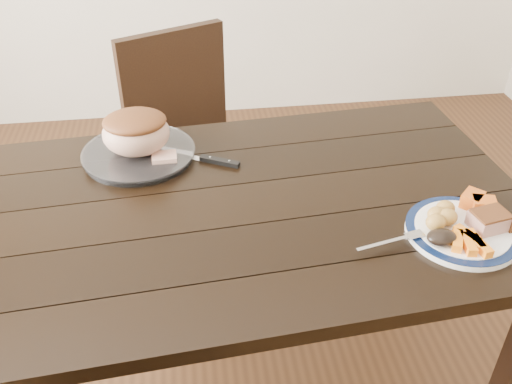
{
  "coord_description": "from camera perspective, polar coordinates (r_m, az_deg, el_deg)",
  "views": [
    {
      "loc": [
        -0.08,
        -1.19,
        1.63
      ],
      "look_at": [
        0.08,
        -0.02,
        0.8
      ],
      "focal_mm": 40.0,
      "sensor_mm": 36.0,
      "label": 1
    }
  ],
  "objects": [
    {
      "name": "roast_joint",
      "position": [
        1.67,
        -11.9,
        5.76
      ],
      "size": [
        0.19,
        0.17,
        0.13
      ],
      "primitive_type": "ellipsoid",
      "color": "tan",
      "rests_on": "serving_platter"
    },
    {
      "name": "dinner_plate",
      "position": [
        1.47,
        19.87,
        -3.77
      ],
      "size": [
        0.27,
        0.27,
        0.02
      ],
      "primitive_type": "cylinder",
      "color": "white",
      "rests_on": "dining_table"
    },
    {
      "name": "dark_mushroom",
      "position": [
        1.39,
        18.08,
        -4.32
      ],
      "size": [
        0.07,
        0.05,
        0.03
      ],
      "primitive_type": "ellipsoid",
      "color": "black",
      "rests_on": "dinner_plate"
    },
    {
      "name": "plate_rim",
      "position": [
        1.46,
        19.94,
        -3.51
      ],
      "size": [
        0.27,
        0.27,
        0.02
      ],
      "primitive_type": "torus",
      "color": "#0B1838",
      "rests_on": "dinner_plate"
    },
    {
      "name": "roasted_potatoes",
      "position": [
        1.45,
        18.06,
        -2.26
      ],
      "size": [
        0.09,
        0.09,
        0.04
      ],
      "color": "gold",
      "rests_on": "dinner_plate"
    },
    {
      "name": "fork",
      "position": [
        1.38,
        13.77,
        -4.73
      ],
      "size": [
        0.18,
        0.06,
        0.0
      ],
      "rotation": [
        0.0,
        0.0,
        0.23
      ],
      "color": "silver",
      "rests_on": "dinner_plate"
    },
    {
      "name": "chair_far",
      "position": [
        2.21,
        -6.56,
        4.98
      ],
      "size": [
        0.56,
        0.57,
        0.93
      ],
      "rotation": [
        0.0,
        0.0,
        3.57
      ],
      "color": "black",
      "rests_on": "ground"
    },
    {
      "name": "carving_knife",
      "position": [
        1.66,
        -4.91,
        3.28
      ],
      "size": [
        0.29,
        0.17,
        0.01
      ],
      "rotation": [
        0.0,
        0.0,
        -0.48
      ],
      "color": "silver",
      "rests_on": "dining_table"
    },
    {
      "name": "carrot_batons",
      "position": [
        1.41,
        20.57,
        -4.64
      ],
      "size": [
        0.09,
        0.11,
        0.02
      ],
      "color": "orange",
      "rests_on": "dinner_plate"
    },
    {
      "name": "pork_slice",
      "position": [
        1.47,
        22.27,
        -2.7
      ],
      "size": [
        0.1,
        0.08,
        0.04
      ],
      "primitive_type": "cube",
      "rotation": [
        0.0,
        0.0,
        0.2
      ],
      "color": "tan",
      "rests_on": "dinner_plate"
    },
    {
      "name": "cut_slice",
      "position": [
        1.65,
        -9.15,
        3.42
      ],
      "size": [
        0.07,
        0.06,
        0.02
      ],
      "primitive_type": "cube",
      "rotation": [
        0.0,
        0.0,
        0.03
      ],
      "color": "tan",
      "rests_on": "serving_platter"
    },
    {
      "name": "serving_platter",
      "position": [
        1.71,
        -11.62,
        3.69
      ],
      "size": [
        0.32,
        0.32,
        0.02
      ],
      "primitive_type": "cylinder",
      "color": "white",
      "rests_on": "dining_table"
    },
    {
      "name": "pumpkin_wedges",
      "position": [
        1.53,
        21.3,
        -0.99
      ],
      "size": [
        0.08,
        0.09,
        0.04
      ],
      "color": "orange",
      "rests_on": "dinner_plate"
    },
    {
      "name": "dining_table",
      "position": [
        1.54,
        -3.06,
        -4.16
      ],
      "size": [
        1.66,
        1.02,
        0.75
      ],
      "rotation": [
        0.0,
        0.0,
        0.08
      ],
      "color": "black",
      "rests_on": "ground"
    }
  ]
}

